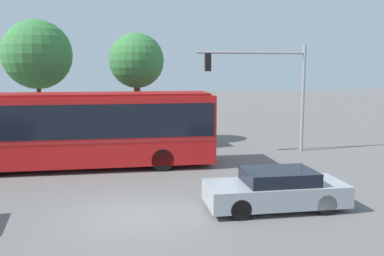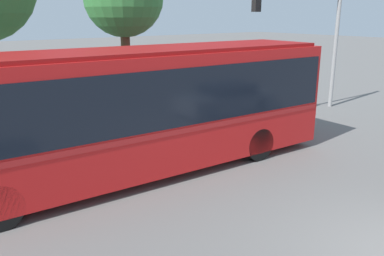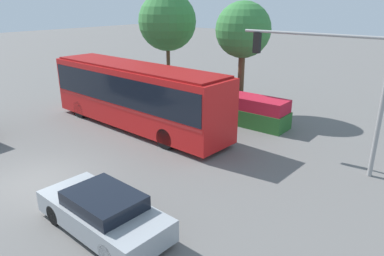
% 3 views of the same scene
% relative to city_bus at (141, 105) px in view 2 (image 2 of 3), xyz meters
% --- Properties ---
extents(city_bus, '(11.61, 3.05, 3.41)m').
position_rel_city_bus_xyz_m(city_bus, '(0.00, 0.00, 0.00)').
color(city_bus, red).
rests_on(city_bus, ground).
extents(traffic_light_pole, '(6.04, 0.24, 5.73)m').
position_rel_city_bus_xyz_m(traffic_light_pole, '(9.70, 1.77, 1.91)').
color(traffic_light_pole, gray).
rests_on(traffic_light_pole, ground).
extents(flowering_hedge, '(6.89, 1.54, 1.60)m').
position_rel_city_bus_xyz_m(flowering_hedge, '(3.27, 4.27, -1.15)').
color(flowering_hedge, '#286028').
rests_on(flowering_hedge, ground).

